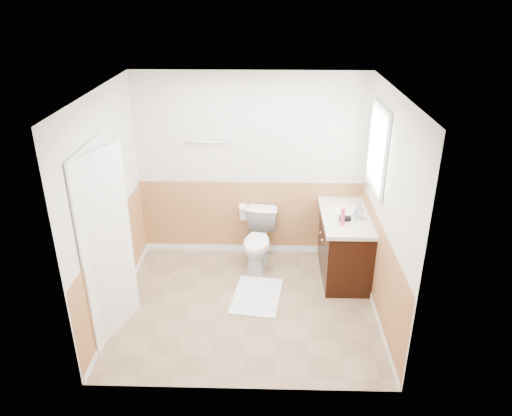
{
  "coord_description": "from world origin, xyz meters",
  "views": [
    {
      "loc": [
        0.24,
        -4.72,
        3.46
      ],
      "look_at": [
        0.1,
        0.25,
        1.15
      ],
      "focal_mm": 34.18,
      "sensor_mm": 36.0,
      "label": 1
    }
  ],
  "objects_px": {
    "bath_mat": "(257,296)",
    "soap_dispenser": "(359,211)",
    "vanity_cabinet": "(344,247)",
    "lotion_bottle": "(343,217)",
    "toilet": "(258,241)"
  },
  "relations": [
    {
      "from": "vanity_cabinet",
      "to": "soap_dispenser",
      "type": "relative_size",
      "value": 5.52
    },
    {
      "from": "bath_mat",
      "to": "vanity_cabinet",
      "type": "xyz_separation_m",
      "value": [
        1.1,
        0.54,
        0.39
      ]
    },
    {
      "from": "vanity_cabinet",
      "to": "soap_dispenser",
      "type": "xyz_separation_m",
      "value": [
        0.12,
        -0.08,
        0.55
      ]
    },
    {
      "from": "bath_mat",
      "to": "soap_dispenser",
      "type": "height_order",
      "value": "soap_dispenser"
    },
    {
      "from": "bath_mat",
      "to": "lotion_bottle",
      "type": "distance_m",
      "value": 1.41
    },
    {
      "from": "vanity_cabinet",
      "to": "lotion_bottle",
      "type": "distance_m",
      "value": 0.63
    },
    {
      "from": "toilet",
      "to": "soap_dispenser",
      "type": "distance_m",
      "value": 1.38
    },
    {
      "from": "toilet",
      "to": "vanity_cabinet",
      "type": "bearing_deg",
      "value": -1.36
    },
    {
      "from": "toilet",
      "to": "soap_dispenser",
      "type": "xyz_separation_m",
      "value": [
        1.22,
        -0.26,
        0.58
      ]
    },
    {
      "from": "toilet",
      "to": "lotion_bottle",
      "type": "height_order",
      "value": "lotion_bottle"
    },
    {
      "from": "lotion_bottle",
      "to": "soap_dispenser",
      "type": "relative_size",
      "value": 1.1
    },
    {
      "from": "vanity_cabinet",
      "to": "soap_dispenser",
      "type": "bearing_deg",
      "value": -34.52
    },
    {
      "from": "vanity_cabinet",
      "to": "lotion_bottle",
      "type": "relative_size",
      "value": 5.0
    },
    {
      "from": "vanity_cabinet",
      "to": "lotion_bottle",
      "type": "xyz_separation_m",
      "value": [
        -0.1,
        -0.27,
        0.56
      ]
    },
    {
      "from": "bath_mat",
      "to": "lotion_bottle",
      "type": "xyz_separation_m",
      "value": [
        1.0,
        0.27,
        0.95
      ]
    }
  ]
}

